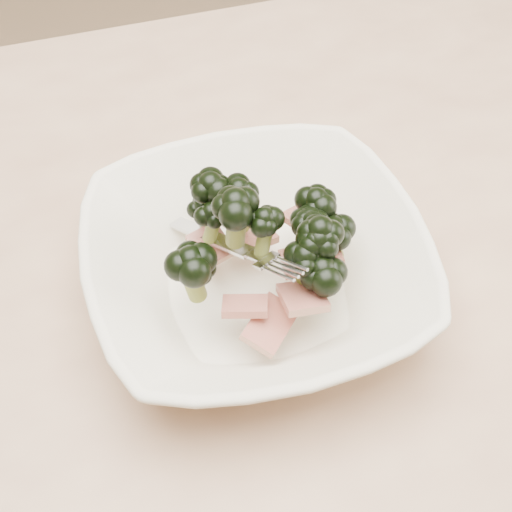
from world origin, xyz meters
The scene contains 2 objects.
dining_table centered at (0.00, 0.00, 0.65)m, with size 1.20×0.80×0.75m.
broccoli_dish centered at (0.05, -0.07, 0.79)m, with size 0.30×0.30×0.13m.
Camera 1 is at (-0.07, -0.44, 1.26)m, focal length 50.00 mm.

